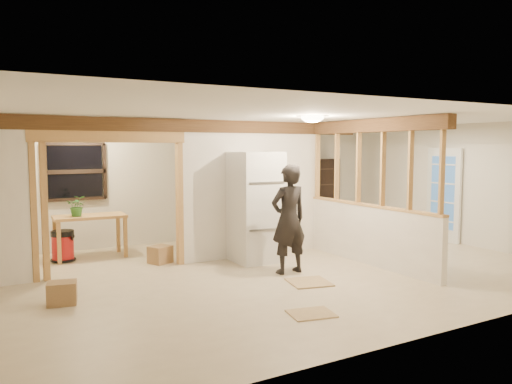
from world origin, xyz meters
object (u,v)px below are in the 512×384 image
woman (289,219)px  bookshelf (322,194)px  shop_vac (63,246)px  work_table (90,236)px  refrigerator (256,207)px

woman → bookshelf: 4.55m
woman → shop_vac: size_ratio=3.13×
work_table → bookshelf: bookshelf is taller
work_table → bookshelf: size_ratio=0.72×
refrigerator → work_table: bearing=145.7°
shop_vac → refrigerator: bearing=-29.0°
refrigerator → shop_vac: bearing=151.0°
bookshelf → woman: bearing=-133.8°
woman → shop_vac: bearing=-43.2°
work_table → bookshelf: bearing=8.2°
refrigerator → shop_vac: size_ratio=3.46×
woman → work_table: woman is taller
bookshelf → refrigerator: bearing=-144.4°
refrigerator → shop_vac: 3.49m
shop_vac → bookshelf: size_ratio=0.32×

